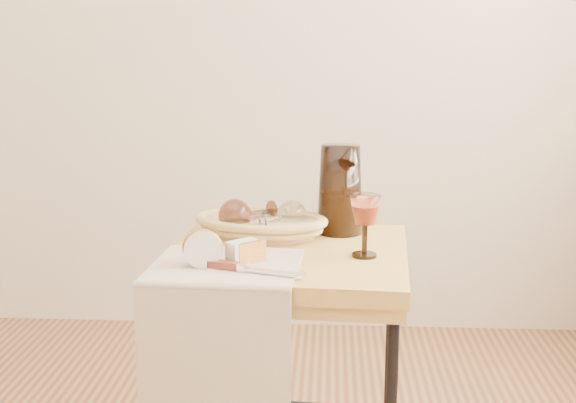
# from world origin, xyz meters

# --- Properties ---
(wall_back) EXTENTS (3.60, 0.00, 2.70)m
(wall_back) POSITION_xyz_m (0.00, 1.80, 1.35)
(wall_back) COLOR beige
(wall_back) RESTS_ON ground
(side_table) EXTENTS (0.59, 0.59, 0.71)m
(side_table) POSITION_xyz_m (0.56, 0.47, 0.35)
(side_table) COLOR olive
(side_table) RESTS_ON floor
(tea_towel) EXTENTS (0.33, 0.30, 0.01)m
(tea_towel) POSITION_xyz_m (0.43, 0.32, 0.71)
(tea_towel) COLOR beige
(tea_towel) RESTS_ON side_table
(bread_basket) EXTENTS (0.34, 0.26, 0.05)m
(bread_basket) POSITION_xyz_m (0.49, 0.59, 0.73)
(bread_basket) COLOR #A57948
(bread_basket) RESTS_ON side_table
(goblet_lying_a) EXTENTS (0.16, 0.15, 0.08)m
(goblet_lying_a) POSITION_xyz_m (0.46, 0.60, 0.76)
(goblet_lying_a) COLOR brown
(goblet_lying_a) RESTS_ON bread_basket
(goblet_lying_b) EXTENTS (0.15, 0.14, 0.08)m
(goblet_lying_b) POSITION_xyz_m (0.53, 0.57, 0.76)
(goblet_lying_b) COLOR white
(goblet_lying_b) RESTS_ON bread_basket
(pitcher) EXTENTS (0.24, 0.28, 0.27)m
(pitcher) POSITION_xyz_m (0.68, 0.64, 0.82)
(pitcher) COLOR black
(pitcher) RESTS_ON side_table
(wine_goblet) EXTENTS (0.09, 0.09, 0.15)m
(wine_goblet) POSITION_xyz_m (0.74, 0.42, 0.78)
(wine_goblet) COLOR white
(wine_goblet) RESTS_ON side_table
(apple_half) EXTENTS (0.09, 0.06, 0.08)m
(apple_half) POSITION_xyz_m (0.39, 0.31, 0.75)
(apple_half) COLOR #B7150E
(apple_half) RESTS_ON tea_towel
(apple_wedge) EXTENTS (0.08, 0.08, 0.05)m
(apple_wedge) POSITION_xyz_m (0.47, 0.34, 0.74)
(apple_wedge) COLOR beige
(apple_wedge) RESTS_ON tea_towel
(table_knife) EXTENTS (0.23, 0.09, 0.02)m
(table_knife) POSITION_xyz_m (0.48, 0.27, 0.72)
(table_knife) COLOR silver
(table_knife) RESTS_ON tea_towel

